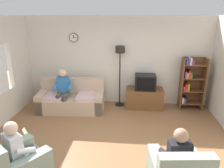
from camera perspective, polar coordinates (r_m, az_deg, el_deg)
ground_plane at (r=4.70m, az=-1.28°, el=-17.14°), size 12.00×12.00×0.00m
back_wall_assembly at (r=6.63m, az=1.37°, el=6.29°), size 6.20×0.17×2.70m
couch at (r=6.42m, az=-10.83°, el=-4.16°), size 1.96×1.02×0.90m
tv_stand at (r=6.54m, az=8.67°, el=-3.74°), size 1.10×0.56×0.60m
tv at (r=6.34m, az=8.91°, el=0.53°), size 0.60×0.49×0.44m
bookshelf at (r=6.64m, az=20.33°, el=0.43°), size 0.68×0.36×1.56m
floor_lamp at (r=6.30m, az=2.16°, el=6.57°), size 0.28×0.28×1.85m
armchair_near_window at (r=4.16m, az=-24.22°, el=-19.47°), size 1.16×1.18×0.90m
person_on_couch at (r=6.24m, az=-13.10°, el=-1.17°), size 0.53×0.56×1.24m
person_in_left_armchair at (r=4.01m, az=-23.64°, el=-15.41°), size 0.61×0.64×1.12m
person_in_right_armchair at (r=3.69m, az=16.99°, el=-17.74°), size 0.54×0.57×1.12m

